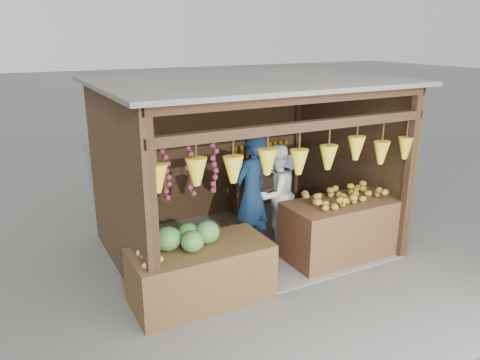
% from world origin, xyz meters
% --- Properties ---
extents(ground, '(80.00, 80.00, 0.00)m').
position_xyz_m(ground, '(0.00, 0.00, 0.00)').
color(ground, '#514F49').
rests_on(ground, ground).
extents(stall_structure, '(4.30, 3.30, 2.66)m').
position_xyz_m(stall_structure, '(-0.03, -0.04, 1.67)').
color(stall_structure, slate).
rests_on(stall_structure, ground).
extents(back_shelf, '(1.25, 0.32, 1.32)m').
position_xyz_m(back_shelf, '(1.05, 1.28, 0.87)').
color(back_shelf, '#382314').
rests_on(back_shelf, ground).
extents(counter_left, '(1.76, 0.85, 0.74)m').
position_xyz_m(counter_left, '(-1.25, -1.14, 0.37)').
color(counter_left, '#493218').
rests_on(counter_left, ground).
extents(counter_right, '(1.74, 0.85, 0.89)m').
position_xyz_m(counter_right, '(1.12, -0.98, 0.44)').
color(counter_right, '#472717').
rests_on(counter_right, ground).
extents(stool, '(0.32, 0.32, 0.30)m').
position_xyz_m(stool, '(-1.68, 0.07, 0.15)').
color(stool, black).
rests_on(stool, ground).
extents(man_standing, '(0.80, 0.66, 1.88)m').
position_xyz_m(man_standing, '(0.02, -0.16, 0.94)').
color(man_standing, '#122744').
rests_on(man_standing, ground).
extents(woman_standing, '(0.97, 0.86, 1.65)m').
position_xyz_m(woman_standing, '(0.49, -0.08, 0.82)').
color(woman_standing, white).
rests_on(woman_standing, ground).
extents(vendor_seated, '(0.63, 0.59, 1.08)m').
position_xyz_m(vendor_seated, '(-1.68, 0.07, 0.84)').
color(vendor_seated, '#582B23').
rests_on(vendor_seated, stool).
extents(melon_pile, '(1.00, 0.50, 0.32)m').
position_xyz_m(melon_pile, '(-1.35, -1.07, 0.90)').
color(melon_pile, '#1C4C14').
rests_on(melon_pile, counter_left).
extents(tanfruit_pile, '(0.34, 0.40, 0.13)m').
position_xyz_m(tanfruit_pile, '(-1.93, -1.22, 0.80)').
color(tanfruit_pile, tan).
rests_on(tanfruit_pile, counter_left).
extents(mango_pile, '(1.40, 0.64, 0.22)m').
position_xyz_m(mango_pile, '(1.15, -0.97, 1.00)').
color(mango_pile, '#C96B1A').
rests_on(mango_pile, counter_right).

